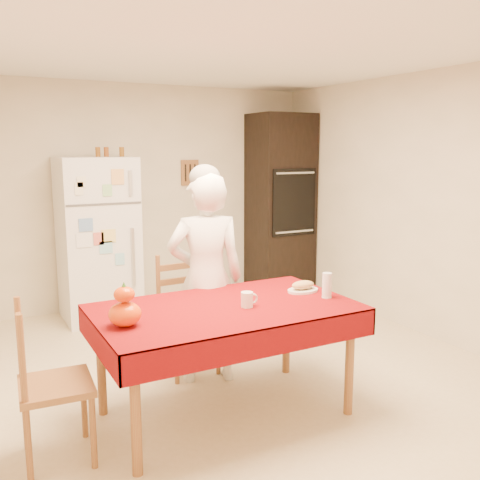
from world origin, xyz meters
TOP-DOWN VIEW (x-y plane):
  - floor at (0.00, 0.00)m, footprint 4.50×4.50m
  - room_shell at (0.00, 0.00)m, footprint 4.02×4.52m
  - refrigerator at (-0.65, 1.88)m, footprint 0.75×0.74m
  - oven_cabinet at (1.63, 1.93)m, footprint 0.70×0.62m
  - dining_table at (-0.41, -0.64)m, footprint 1.70×1.00m
  - chair_far at (-0.36, 0.20)m, footprint 0.44×0.42m
  - chair_left at (-1.57, -0.65)m, footprint 0.43×0.45m
  - seated_woman at (-0.29, -0.06)m, footprint 0.67×0.54m
  - coffee_mug at (-0.29, -0.72)m, footprint 0.08×0.08m
  - pumpkin_lower at (-1.10, -0.71)m, footprint 0.19×0.19m
  - pumpkin_upper at (-1.10, -0.71)m, footprint 0.12×0.12m
  - wine_glass at (0.31, -0.78)m, footprint 0.07×0.07m
  - bread_plate at (0.25, -0.58)m, footprint 0.24×0.24m
  - bread_loaf at (0.25, -0.58)m, footprint 0.18×0.10m
  - spice_jar_left at (-0.60, 1.93)m, footprint 0.05×0.05m
  - spice_jar_mid at (-0.51, 1.93)m, footprint 0.05×0.05m
  - spice_jar_right at (-0.35, 1.93)m, footprint 0.05×0.05m

SIDE VIEW (x-z plane):
  - floor at x=0.00m, z-range 0.00..0.00m
  - chair_far at x=-0.36m, z-range 0.03..0.98m
  - chair_left at x=-1.57m, z-range 0.03..0.98m
  - dining_table at x=-0.41m, z-range 0.31..1.07m
  - bread_plate at x=0.25m, z-range 0.76..0.78m
  - seated_woman at x=-0.29m, z-range 0.00..1.62m
  - bread_loaf at x=0.25m, z-range 0.78..0.84m
  - coffee_mug at x=-0.29m, z-range 0.76..0.86m
  - pumpkin_lower at x=-1.10m, z-range 0.76..0.91m
  - wine_glass at x=0.31m, z-range 0.76..0.94m
  - refrigerator at x=-0.65m, z-range 0.00..1.70m
  - pumpkin_upper at x=-1.10m, z-range 0.91..1.00m
  - oven_cabinet at x=1.63m, z-range 0.00..2.20m
  - room_shell at x=0.00m, z-range 0.37..2.88m
  - spice_jar_left at x=-0.60m, z-range 1.70..1.80m
  - spice_jar_mid at x=-0.51m, z-range 1.70..1.80m
  - spice_jar_right at x=-0.35m, z-range 1.70..1.80m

